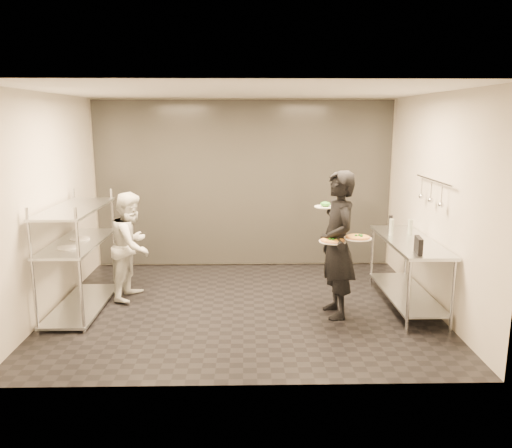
{
  "coord_description": "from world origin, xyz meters",
  "views": [
    {
      "loc": [
        0.04,
        -6.3,
        2.47
      ],
      "look_at": [
        0.17,
        0.18,
        1.1
      ],
      "focal_mm": 35.0,
      "sensor_mm": 36.0,
      "label": 1
    }
  ],
  "objects_px": {
    "pass_rack": "(78,253)",
    "bottle_green": "(391,227)",
    "waiter": "(337,245)",
    "prep_counter": "(408,261)",
    "pizza_plate_far": "(358,237)",
    "salad_plate": "(325,205)",
    "pizza_plate_near": "(333,241)",
    "bottle_clear": "(410,227)",
    "chef": "(132,246)",
    "pos_monitor": "(418,245)",
    "bottle_dark": "(391,222)"
  },
  "relations": [
    {
      "from": "pass_rack",
      "to": "waiter",
      "type": "height_order",
      "value": "waiter"
    },
    {
      "from": "chef",
      "to": "pizza_plate_near",
      "type": "relative_size",
      "value": 4.5
    },
    {
      "from": "pos_monitor",
      "to": "bottle_green",
      "type": "relative_size",
      "value": 1.19
    },
    {
      "from": "pizza_plate_far",
      "to": "pass_rack",
      "type": "bearing_deg",
      "value": 171.8
    },
    {
      "from": "prep_counter",
      "to": "pizza_plate_near",
      "type": "relative_size",
      "value": 5.41
    },
    {
      "from": "salad_plate",
      "to": "bottle_green",
      "type": "bearing_deg",
      "value": 13.01
    },
    {
      "from": "pass_rack",
      "to": "pizza_plate_far",
      "type": "bearing_deg",
      "value": -8.2
    },
    {
      "from": "pizza_plate_far",
      "to": "bottle_clear",
      "type": "height_order",
      "value": "bottle_clear"
    },
    {
      "from": "pass_rack",
      "to": "prep_counter",
      "type": "xyz_separation_m",
      "value": [
        4.33,
        0.0,
        -0.14
      ]
    },
    {
      "from": "pass_rack",
      "to": "prep_counter",
      "type": "height_order",
      "value": "pass_rack"
    },
    {
      "from": "waiter",
      "to": "pizza_plate_near",
      "type": "height_order",
      "value": "waiter"
    },
    {
      "from": "pos_monitor",
      "to": "bottle_clear",
      "type": "relative_size",
      "value": 1.24
    },
    {
      "from": "bottle_green",
      "to": "waiter",
      "type": "bearing_deg",
      "value": -146.4
    },
    {
      "from": "pass_rack",
      "to": "pos_monitor",
      "type": "relative_size",
      "value": 5.97
    },
    {
      "from": "waiter",
      "to": "pizza_plate_near",
      "type": "relative_size",
      "value": 5.58
    },
    {
      "from": "prep_counter",
      "to": "pizza_plate_near",
      "type": "distance_m",
      "value": 1.25
    },
    {
      "from": "pass_rack",
      "to": "bottle_green",
      "type": "xyz_separation_m",
      "value": [
        4.16,
        0.27,
        0.26
      ]
    },
    {
      "from": "bottle_green",
      "to": "prep_counter",
      "type": "bearing_deg",
      "value": -57.07
    },
    {
      "from": "bottle_green",
      "to": "salad_plate",
      "type": "bearing_deg",
      "value": -166.99
    },
    {
      "from": "prep_counter",
      "to": "chef",
      "type": "height_order",
      "value": "chef"
    },
    {
      "from": "chef",
      "to": "bottle_clear",
      "type": "distance_m",
      "value": 3.83
    },
    {
      "from": "pos_monitor",
      "to": "bottle_dark",
      "type": "xyz_separation_m",
      "value": [
        0.05,
        1.33,
        0.0
      ]
    },
    {
      "from": "prep_counter",
      "to": "bottle_dark",
      "type": "xyz_separation_m",
      "value": [
        -0.07,
        0.66,
        0.39
      ]
    },
    {
      "from": "chef",
      "to": "pizza_plate_far",
      "type": "height_order",
      "value": "chef"
    },
    {
      "from": "bottle_dark",
      "to": "waiter",
      "type": "bearing_deg",
      "value": -134.57
    },
    {
      "from": "chef",
      "to": "bottle_clear",
      "type": "xyz_separation_m",
      "value": [
        3.81,
        -0.18,
        0.28
      ]
    },
    {
      "from": "pizza_plate_near",
      "to": "bottle_green",
      "type": "relative_size",
      "value": 1.48
    },
    {
      "from": "pizza_plate_near",
      "to": "pos_monitor",
      "type": "relative_size",
      "value": 1.24
    },
    {
      "from": "pass_rack",
      "to": "pizza_plate_near",
      "type": "xyz_separation_m",
      "value": [
        3.23,
        -0.45,
        0.25
      ]
    },
    {
      "from": "salad_plate",
      "to": "bottle_green",
      "type": "xyz_separation_m",
      "value": [
        0.94,
        0.22,
        -0.34
      ]
    },
    {
      "from": "bottle_clear",
      "to": "chef",
      "type": "bearing_deg",
      "value": 177.34
    },
    {
      "from": "prep_counter",
      "to": "bottle_clear",
      "type": "relative_size",
      "value": 8.33
    },
    {
      "from": "pizza_plate_far",
      "to": "salad_plate",
      "type": "xyz_separation_m",
      "value": [
        -0.31,
        0.56,
        0.3
      ]
    },
    {
      "from": "pass_rack",
      "to": "pizza_plate_far",
      "type": "relative_size",
      "value": 4.84
    },
    {
      "from": "pass_rack",
      "to": "pos_monitor",
      "type": "distance_m",
      "value": 4.27
    },
    {
      "from": "pizza_plate_far",
      "to": "bottle_clear",
      "type": "distance_m",
      "value": 1.17
    },
    {
      "from": "pizza_plate_far",
      "to": "bottle_clear",
      "type": "bearing_deg",
      "value": 41.0
    },
    {
      "from": "pos_monitor",
      "to": "waiter",
      "type": "bearing_deg",
      "value": 164.06
    },
    {
      "from": "bottle_green",
      "to": "bottle_clear",
      "type": "bearing_deg",
      "value": -1.67
    },
    {
      "from": "pizza_plate_far",
      "to": "salad_plate",
      "type": "relative_size",
      "value": 1.16
    },
    {
      "from": "prep_counter",
      "to": "bottle_green",
      "type": "height_order",
      "value": "bottle_green"
    },
    {
      "from": "waiter",
      "to": "pizza_plate_far",
      "type": "relative_size",
      "value": 5.61
    },
    {
      "from": "pass_rack",
      "to": "pizza_plate_far",
      "type": "xyz_separation_m",
      "value": [
        3.53,
        -0.51,
        0.31
      ]
    },
    {
      "from": "bottle_green",
      "to": "bottle_dark",
      "type": "xyz_separation_m",
      "value": [
        0.1,
        0.4,
        -0.02
      ]
    },
    {
      "from": "salad_plate",
      "to": "bottle_green",
      "type": "height_order",
      "value": "salad_plate"
    },
    {
      "from": "pass_rack",
      "to": "waiter",
      "type": "xyz_separation_m",
      "value": [
        3.33,
        -0.29,
        0.16
      ]
    },
    {
      "from": "pizza_plate_near",
      "to": "chef",
      "type": "bearing_deg",
      "value": 161.35
    },
    {
      "from": "pos_monitor",
      "to": "pizza_plate_far",
      "type": "bearing_deg",
      "value": 174.15
    },
    {
      "from": "bottle_clear",
      "to": "bottle_green",
      "type": "bearing_deg",
      "value": 178.33
    },
    {
      "from": "prep_counter",
      "to": "pass_rack",
      "type": "bearing_deg",
      "value": -179.97
    }
  ]
}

